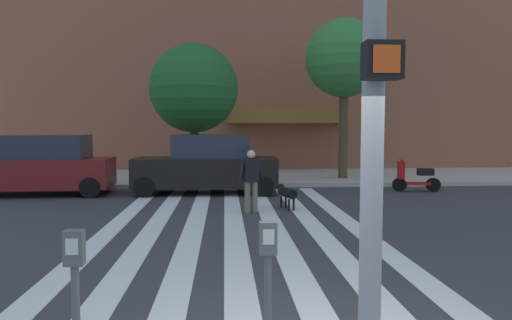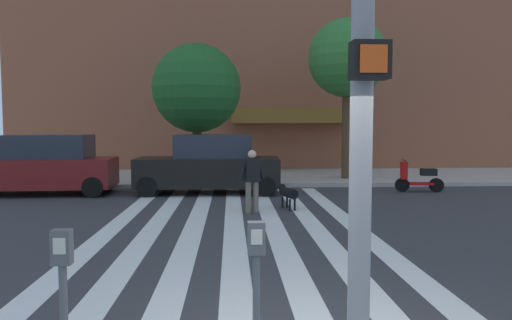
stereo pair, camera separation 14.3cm
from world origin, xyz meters
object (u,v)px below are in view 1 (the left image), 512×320
street_tree_nearest (194,89)px  dog_on_leash (287,193)px  parked_car_behind_first (207,165)px  parked_scooter (416,178)px  pedestrian_dog_walker (251,177)px  parking_meter_curbside (268,281)px  street_tree_middle (344,59)px  parked_car_near_curb (37,166)px  parking_meter_second_along (75,294)px

street_tree_nearest → dog_on_leash: 6.94m
parked_car_behind_first → parked_scooter: parked_car_behind_first is taller
street_tree_nearest → pedestrian_dog_walker: 6.83m
dog_on_leash → pedestrian_dog_walker: bearing=-152.1°
parking_meter_curbside → parked_scooter: (6.25, 12.21, -0.55)m
parked_car_behind_first → street_tree_middle: 7.33m
parked_car_behind_first → pedestrian_dog_walker: bearing=-71.1°
parked_car_near_curb → parked_car_behind_first: parked_car_behind_first is taller
parking_meter_second_along → street_tree_nearest: 15.02m
parked_car_near_curb → street_tree_nearest: 6.12m
parked_car_near_curb → parked_scooter: 12.74m
parking_meter_second_along → dog_on_leash: (2.79, 9.34, -0.59)m
street_tree_middle → parked_car_near_curb: bearing=-164.6°
parked_car_near_curb → street_tree_middle: size_ratio=0.77×
street_tree_middle → pedestrian_dog_walker: (-4.10, -6.70, -4.00)m
parking_meter_curbside → parked_car_behind_first: parked_car_behind_first is taller
parking_meter_second_along → street_tree_nearest: street_tree_nearest is taller
dog_on_leash → parked_car_near_curb: bearing=158.0°
pedestrian_dog_walker → dog_on_leash: size_ratio=1.46×
parked_car_near_curb → parked_scooter: parked_car_near_curb is taller
parking_meter_curbside → street_tree_middle: size_ratio=0.21×
parking_meter_curbside → parked_scooter: parking_meter_curbside is taller
parked_scooter → street_tree_middle: (-1.80, 3.09, 4.45)m
parked_car_behind_first → dog_on_leash: bearing=-54.3°
parked_car_behind_first → dog_on_leash: parked_car_behind_first is taller
parked_car_behind_first → pedestrian_dog_walker: size_ratio=2.91×
street_tree_middle → pedestrian_dog_walker: street_tree_middle is taller
parked_car_behind_first → street_tree_nearest: bearing=104.1°
parking_meter_curbside → parked_car_behind_first: 12.31m
parked_scooter → street_tree_middle: size_ratio=0.26×
parked_car_near_curb → parked_car_behind_first: (5.57, -0.00, -0.02)m
parked_car_behind_first → dog_on_leash: size_ratio=4.26×
street_tree_nearest → parking_meter_second_along: bearing=-89.8°
street_tree_middle → parked_scooter: bearing=-59.8°
parking_meter_curbside → parked_scooter: bearing=62.9°
parking_meter_second_along → street_tree_nearest: bearing=90.2°
parking_meter_second_along → parked_scooter: size_ratio=0.83×
parked_car_near_curb → street_tree_nearest: (4.99, 2.29, 2.71)m
parked_car_behind_first → pedestrian_dog_walker: (1.26, -3.68, -0.02)m
parking_meter_curbside → parked_scooter: 13.72m
parked_car_near_curb → pedestrian_dog_walker: parked_car_near_curb is taller
parking_meter_curbside → street_tree_nearest: 14.89m
parked_car_behind_first → pedestrian_dog_walker: parked_car_behind_first is taller
street_tree_nearest → street_tree_middle: bearing=6.9°
parked_scooter → pedestrian_dog_walker: pedestrian_dog_walker is taller
street_tree_middle → street_tree_nearest: bearing=-173.1°
parking_meter_curbside → pedestrian_dog_walker: bearing=87.7°
parked_car_behind_first → parked_scooter: (7.16, -0.08, -0.46)m
street_tree_nearest → parked_car_behind_first: bearing=-75.9°
parked_car_near_curb → parked_scooter: bearing=-0.4°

